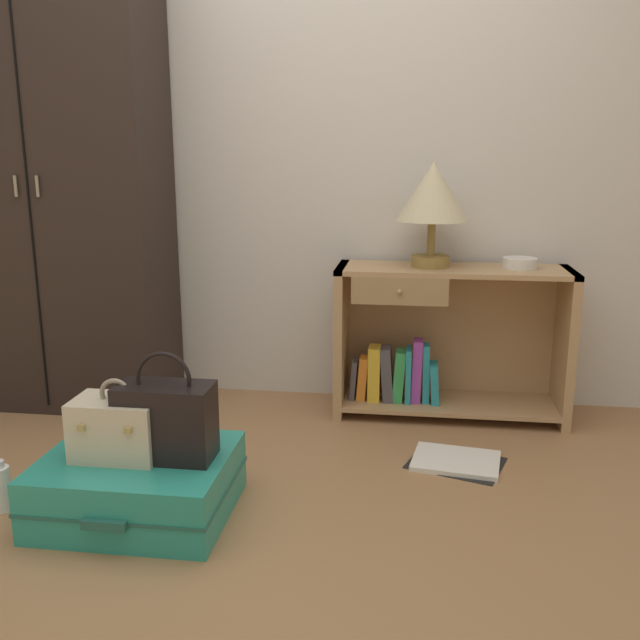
{
  "coord_description": "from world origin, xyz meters",
  "views": [
    {
      "loc": [
        0.56,
        -1.87,
        1.19
      ],
      "look_at": [
        0.2,
        0.76,
        0.55
      ],
      "focal_mm": 39.19,
      "sensor_mm": 36.0,
      "label": 1
    }
  ],
  "objects_px": {
    "bowl": "(520,263)",
    "handbag": "(166,420)",
    "bottle": "(0,487)",
    "bookshelf": "(440,342)",
    "table_lamp": "(433,195)",
    "wardrobe": "(54,184)",
    "suitcase_large": "(138,484)",
    "open_book_on_floor": "(456,461)",
    "train_case": "(118,427)"
  },
  "relations": [
    {
      "from": "bowl",
      "to": "handbag",
      "type": "bearing_deg",
      "value": -138.63
    },
    {
      "from": "bottle",
      "to": "bookshelf",
      "type": "bearing_deg",
      "value": 37.24
    },
    {
      "from": "bottle",
      "to": "table_lamp",
      "type": "bearing_deg",
      "value": 38.23
    },
    {
      "from": "table_lamp",
      "to": "bottle",
      "type": "distance_m",
      "value": 2.05
    },
    {
      "from": "wardrobe",
      "to": "handbag",
      "type": "xyz_separation_m",
      "value": [
        0.87,
        -1.03,
        -0.71
      ]
    },
    {
      "from": "suitcase_large",
      "to": "handbag",
      "type": "relative_size",
      "value": 1.71
    },
    {
      "from": "bottle",
      "to": "open_book_on_floor",
      "type": "height_order",
      "value": "bottle"
    },
    {
      "from": "train_case",
      "to": "handbag",
      "type": "distance_m",
      "value": 0.16
    },
    {
      "from": "bottle",
      "to": "train_case",
      "type": "bearing_deg",
      "value": 4.33
    },
    {
      "from": "wardrobe",
      "to": "suitcase_large",
      "type": "bearing_deg",
      "value": -53.51
    },
    {
      "from": "bowl",
      "to": "bottle",
      "type": "xyz_separation_m",
      "value": [
        -1.83,
        -1.14,
        -0.63
      ]
    },
    {
      "from": "wardrobe",
      "to": "table_lamp",
      "type": "relative_size",
      "value": 4.55
    },
    {
      "from": "wardrobe",
      "to": "suitcase_large",
      "type": "height_order",
      "value": "wardrobe"
    },
    {
      "from": "table_lamp",
      "to": "handbag",
      "type": "distance_m",
      "value": 1.54
    },
    {
      "from": "bookshelf",
      "to": "bottle",
      "type": "xyz_separation_m",
      "value": [
        -1.5,
        -1.14,
        -0.26
      ]
    },
    {
      "from": "bookshelf",
      "to": "handbag",
      "type": "relative_size",
      "value": 2.86
    },
    {
      "from": "handbag",
      "to": "suitcase_large",
      "type": "bearing_deg",
      "value": -179.76
    },
    {
      "from": "train_case",
      "to": "bottle",
      "type": "relative_size",
      "value": 1.56
    },
    {
      "from": "suitcase_large",
      "to": "bottle",
      "type": "xyz_separation_m",
      "value": [
        -0.47,
        -0.04,
        -0.02
      ]
    },
    {
      "from": "bookshelf",
      "to": "suitcase_large",
      "type": "relative_size",
      "value": 1.68
    },
    {
      "from": "open_book_on_floor",
      "to": "wardrobe",
      "type": "bearing_deg",
      "value": 164.97
    },
    {
      "from": "suitcase_large",
      "to": "bookshelf",
      "type": "bearing_deg",
      "value": 46.94
    },
    {
      "from": "wardrobe",
      "to": "table_lamp",
      "type": "distance_m",
      "value": 1.73
    },
    {
      "from": "table_lamp",
      "to": "train_case",
      "type": "distance_m",
      "value": 1.65
    },
    {
      "from": "handbag",
      "to": "open_book_on_floor",
      "type": "height_order",
      "value": "handbag"
    },
    {
      "from": "bookshelf",
      "to": "bowl",
      "type": "bearing_deg",
      "value": 0.7
    },
    {
      "from": "wardrobe",
      "to": "bottle",
      "type": "relative_size",
      "value": 11.65
    },
    {
      "from": "bookshelf",
      "to": "wardrobe",
      "type": "bearing_deg",
      "value": -178.06
    },
    {
      "from": "bowl",
      "to": "handbag",
      "type": "distance_m",
      "value": 1.7
    },
    {
      "from": "table_lamp",
      "to": "open_book_on_floor",
      "type": "distance_m",
      "value": 1.15
    },
    {
      "from": "train_case",
      "to": "bottle",
      "type": "distance_m",
      "value": 0.48
    },
    {
      "from": "wardrobe",
      "to": "bottle",
      "type": "bearing_deg",
      "value": -74.9
    },
    {
      "from": "train_case",
      "to": "open_book_on_floor",
      "type": "relative_size",
      "value": 0.68
    },
    {
      "from": "table_lamp",
      "to": "open_book_on_floor",
      "type": "relative_size",
      "value": 1.11
    },
    {
      "from": "bottle",
      "to": "open_book_on_floor",
      "type": "distance_m",
      "value": 1.66
    },
    {
      "from": "wardrobe",
      "to": "bookshelf",
      "type": "relative_size",
      "value": 2.01
    },
    {
      "from": "suitcase_large",
      "to": "open_book_on_floor",
      "type": "height_order",
      "value": "suitcase_large"
    },
    {
      "from": "table_lamp",
      "to": "bowl",
      "type": "height_order",
      "value": "table_lamp"
    },
    {
      "from": "train_case",
      "to": "open_book_on_floor",
      "type": "xyz_separation_m",
      "value": [
        1.14,
        0.55,
        -0.3
      ]
    },
    {
      "from": "wardrobe",
      "to": "bookshelf",
      "type": "bearing_deg",
      "value": 1.94
    },
    {
      "from": "bookshelf",
      "to": "open_book_on_floor",
      "type": "distance_m",
      "value": 0.65
    },
    {
      "from": "bowl",
      "to": "bottle",
      "type": "distance_m",
      "value": 2.25
    },
    {
      "from": "suitcase_large",
      "to": "bottle",
      "type": "distance_m",
      "value": 0.48
    },
    {
      "from": "suitcase_large",
      "to": "wardrobe",
      "type": "bearing_deg",
      "value": 126.49
    },
    {
      "from": "bookshelf",
      "to": "suitcase_large",
      "type": "bearing_deg",
      "value": -133.06
    },
    {
      "from": "train_case",
      "to": "open_book_on_floor",
      "type": "height_order",
      "value": "train_case"
    },
    {
      "from": "bookshelf",
      "to": "train_case",
      "type": "xyz_separation_m",
      "value": [
        -1.08,
        -1.11,
        -0.03
      ]
    },
    {
      "from": "train_case",
      "to": "bottle",
      "type": "xyz_separation_m",
      "value": [
        -0.42,
        -0.03,
        -0.23
      ]
    },
    {
      "from": "bowl",
      "to": "suitcase_large",
      "type": "height_order",
      "value": "bowl"
    },
    {
      "from": "wardrobe",
      "to": "train_case",
      "type": "distance_m",
      "value": 1.46
    }
  ]
}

